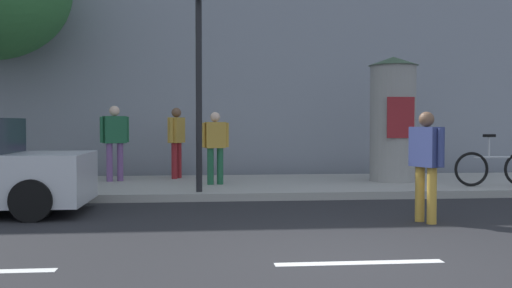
% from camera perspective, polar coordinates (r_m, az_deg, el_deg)
% --- Properties ---
extents(ground_plane, '(80.00, 80.00, 0.00)m').
position_cam_1_polar(ground_plane, '(6.42, 9.95, -11.24)').
color(ground_plane, '#232326').
extents(sidewalk_curb, '(36.00, 4.00, 0.15)m').
position_cam_1_polar(sidewalk_curb, '(13.20, 1.74, -4.04)').
color(sidewalk_curb, '#9E9B93').
rests_on(sidewalk_curb, ground_plane).
extents(lane_markings, '(25.80, 0.16, 0.01)m').
position_cam_1_polar(lane_markings, '(6.42, 9.95, -11.21)').
color(lane_markings, silver).
rests_on(lane_markings, ground_plane).
extents(traffic_light, '(0.24, 0.45, 4.41)m').
position_cam_1_polar(traffic_light, '(11.38, -5.55, 10.29)').
color(traffic_light, black).
rests_on(traffic_light, sidewalk_curb).
extents(poster_column, '(1.13, 1.13, 2.82)m').
position_cam_1_polar(poster_column, '(13.79, 13.06, 2.44)').
color(poster_column, gray).
rests_on(poster_column, sidewalk_curb).
extents(pedestrian_with_bag, '(0.41, 0.63, 1.64)m').
position_cam_1_polar(pedestrian_with_bag, '(9.05, 16.09, -1.22)').
color(pedestrian_with_bag, '#B78C33').
rests_on(pedestrian_with_bag, ground_plane).
extents(pedestrian_with_backpack, '(0.41, 0.59, 1.69)m').
position_cam_1_polar(pedestrian_with_backpack, '(14.21, -7.68, 0.71)').
color(pedestrian_with_backpack, maroon).
rests_on(pedestrian_with_backpack, sidewalk_curb).
extents(pedestrian_near_pole, '(0.62, 0.43, 1.71)m').
position_cam_1_polar(pedestrian_near_pole, '(13.77, -13.47, 0.72)').
color(pedestrian_near_pole, '#724C84').
rests_on(pedestrian_near_pole, sidewalk_curb).
extents(pedestrian_in_light_jacket, '(0.59, 0.32, 1.56)m').
position_cam_1_polar(pedestrian_in_light_jacket, '(12.71, -3.96, 0.15)').
color(pedestrian_in_light_jacket, '#1E5938').
rests_on(pedestrian_in_light_jacket, sidewalk_curb).
extents(bicycle_leaning, '(1.77, 0.18, 1.09)m').
position_cam_1_polar(bicycle_leaning, '(13.32, 22.16, -2.13)').
color(bicycle_leaning, black).
rests_on(bicycle_leaning, sidewalk_curb).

